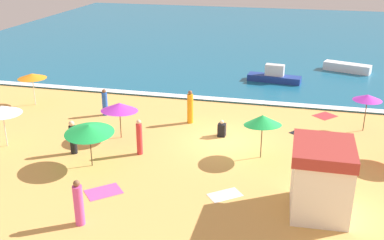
{
  "coord_description": "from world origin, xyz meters",
  "views": [
    {
      "loc": [
        3.36,
        -21.49,
        9.69
      ],
      "look_at": [
        -1.91,
        0.52,
        0.8
      ],
      "focal_mm": 42.99,
      "sensor_mm": 36.0,
      "label": 1
    }
  ],
  "objects_px": {
    "beachgoer_2": "(105,103)",
    "beachgoer_3": "(73,138)",
    "beach_umbrella_2": "(32,76)",
    "beach_umbrella_1": "(368,98)",
    "beachgoer_1": "(190,108)",
    "lifeguard_cabana": "(321,178)",
    "beach_umbrella_6": "(89,129)",
    "beachgoer_9": "(222,129)",
    "beach_umbrella_0": "(2,110)",
    "beach_umbrella_7": "(263,120)",
    "beach_umbrella_3": "(119,107)",
    "small_boat_0": "(347,67)",
    "beachgoer_0": "(79,204)",
    "small_boat_1": "(274,76)",
    "beachgoer_10": "(139,138)"
  },
  "relations": [
    {
      "from": "beachgoer_0",
      "to": "small_boat_1",
      "type": "bearing_deg",
      "value": 74.05
    },
    {
      "from": "beach_umbrella_1",
      "to": "small_boat_0",
      "type": "bearing_deg",
      "value": 90.14
    },
    {
      "from": "beachgoer_2",
      "to": "beach_umbrella_7",
      "type": "bearing_deg",
      "value": -20.75
    },
    {
      "from": "beach_umbrella_3",
      "to": "beach_umbrella_6",
      "type": "distance_m",
      "value": 3.34
    },
    {
      "from": "beach_umbrella_2",
      "to": "beach_umbrella_3",
      "type": "xyz_separation_m",
      "value": [
        7.2,
        -3.62,
        -0.15
      ]
    },
    {
      "from": "beachgoer_3",
      "to": "beachgoer_1",
      "type": "bearing_deg",
      "value": 48.93
    },
    {
      "from": "beach_umbrella_3",
      "to": "beach_umbrella_0",
      "type": "bearing_deg",
      "value": -156.01
    },
    {
      "from": "beach_umbrella_7",
      "to": "beachgoer_10",
      "type": "distance_m",
      "value": 5.91
    },
    {
      "from": "beach_umbrella_7",
      "to": "lifeguard_cabana",
      "type": "bearing_deg",
      "value": -58.38
    },
    {
      "from": "beach_umbrella_7",
      "to": "beachgoer_3",
      "type": "distance_m",
      "value": 9.1
    },
    {
      "from": "beachgoer_3",
      "to": "lifeguard_cabana",
      "type": "bearing_deg",
      "value": -12.47
    },
    {
      "from": "beachgoer_2",
      "to": "beachgoer_3",
      "type": "height_order",
      "value": "beachgoer_3"
    },
    {
      "from": "beachgoer_10",
      "to": "beachgoer_3",
      "type": "bearing_deg",
      "value": -167.95
    },
    {
      "from": "beach_umbrella_2",
      "to": "beachgoer_3",
      "type": "bearing_deg",
      "value": -46.24
    },
    {
      "from": "lifeguard_cabana",
      "to": "beach_umbrella_7",
      "type": "height_order",
      "value": "lifeguard_cabana"
    },
    {
      "from": "small_boat_0",
      "to": "beach_umbrella_2",
      "type": "bearing_deg",
      "value": -147.78
    },
    {
      "from": "beach_umbrella_0",
      "to": "beachgoer_2",
      "type": "height_order",
      "value": "beach_umbrella_0"
    },
    {
      "from": "beachgoer_2",
      "to": "small_boat_0",
      "type": "height_order",
      "value": "beachgoer_2"
    },
    {
      "from": "beachgoer_10",
      "to": "small_boat_0",
      "type": "bearing_deg",
      "value": 58.47
    },
    {
      "from": "beach_umbrella_7",
      "to": "beach_umbrella_3",
      "type": "bearing_deg",
      "value": 174.85
    },
    {
      "from": "beach_umbrella_3",
      "to": "beachgoer_9",
      "type": "distance_m",
      "value": 5.47
    },
    {
      "from": "beach_umbrella_2",
      "to": "beachgoer_9",
      "type": "bearing_deg",
      "value": -10.09
    },
    {
      "from": "beach_umbrella_3",
      "to": "beachgoer_3",
      "type": "xyz_separation_m",
      "value": [
        -1.52,
        -2.31,
        -0.9
      ]
    },
    {
      "from": "beach_umbrella_1",
      "to": "beachgoer_1",
      "type": "height_order",
      "value": "beach_umbrella_1"
    },
    {
      "from": "beachgoer_0",
      "to": "beachgoer_3",
      "type": "xyz_separation_m",
      "value": [
        -3.01,
        5.45,
        -0.04
      ]
    },
    {
      "from": "beachgoer_2",
      "to": "beachgoer_9",
      "type": "bearing_deg",
      "value": -11.73
    },
    {
      "from": "beachgoer_2",
      "to": "beachgoer_9",
      "type": "height_order",
      "value": "beachgoer_2"
    },
    {
      "from": "beach_umbrella_0",
      "to": "small_boat_0",
      "type": "height_order",
      "value": "beach_umbrella_0"
    },
    {
      "from": "beach_umbrella_1",
      "to": "beach_umbrella_6",
      "type": "relative_size",
      "value": 0.78
    },
    {
      "from": "lifeguard_cabana",
      "to": "beach_umbrella_1",
      "type": "distance_m",
      "value": 9.18
    },
    {
      "from": "beach_umbrella_1",
      "to": "beach_umbrella_0",
      "type": "bearing_deg",
      "value": -160.44
    },
    {
      "from": "beach_umbrella_7",
      "to": "beachgoer_0",
      "type": "height_order",
      "value": "beach_umbrella_7"
    },
    {
      "from": "beach_umbrella_1",
      "to": "beach_umbrella_7",
      "type": "distance_m",
      "value": 6.9
    },
    {
      "from": "beachgoer_10",
      "to": "small_boat_1",
      "type": "height_order",
      "value": "beachgoer_10"
    },
    {
      "from": "beach_umbrella_3",
      "to": "small_boat_0",
      "type": "distance_m",
      "value": 20.31
    },
    {
      "from": "beach_umbrella_7",
      "to": "beach_umbrella_0",
      "type": "bearing_deg",
      "value": -172.5
    },
    {
      "from": "beach_umbrella_7",
      "to": "beachgoer_1",
      "type": "distance_m",
      "value": 5.7
    },
    {
      "from": "lifeguard_cabana",
      "to": "beach_umbrella_1",
      "type": "bearing_deg",
      "value": 73.89
    },
    {
      "from": "beachgoer_3",
      "to": "beach_umbrella_0",
      "type": "bearing_deg",
      "value": -179.92
    },
    {
      "from": "beach_umbrella_3",
      "to": "beach_umbrella_6",
      "type": "bearing_deg",
      "value": -91.72
    },
    {
      "from": "lifeguard_cabana",
      "to": "beach_umbrella_3",
      "type": "xyz_separation_m",
      "value": [
        -9.93,
        4.84,
        0.29
      ]
    },
    {
      "from": "beach_umbrella_3",
      "to": "small_boat_1",
      "type": "xyz_separation_m",
      "value": [
        7.11,
        11.9,
        -1.21
      ]
    },
    {
      "from": "beach_umbrella_0",
      "to": "beachgoer_2",
      "type": "xyz_separation_m",
      "value": [
        3.05,
        5.26,
        -1.19
      ]
    },
    {
      "from": "beachgoer_9",
      "to": "beachgoer_10",
      "type": "bearing_deg",
      "value": -138.57
    },
    {
      "from": "beach_umbrella_0",
      "to": "beach_umbrella_3",
      "type": "relative_size",
      "value": 0.91
    },
    {
      "from": "beach_umbrella_0",
      "to": "beachgoer_0",
      "type": "xyz_separation_m",
      "value": [
        6.7,
        -5.45,
        -1.1
      ]
    },
    {
      "from": "beach_umbrella_2",
      "to": "beachgoer_1",
      "type": "bearing_deg",
      "value": -3.99
    },
    {
      "from": "beach_umbrella_7",
      "to": "beachgoer_3",
      "type": "relative_size",
      "value": 1.46
    },
    {
      "from": "beachgoer_2",
      "to": "beachgoer_3",
      "type": "bearing_deg",
      "value": -83.13
    },
    {
      "from": "beach_umbrella_2",
      "to": "beach_umbrella_6",
      "type": "distance_m",
      "value": 9.94
    }
  ]
}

